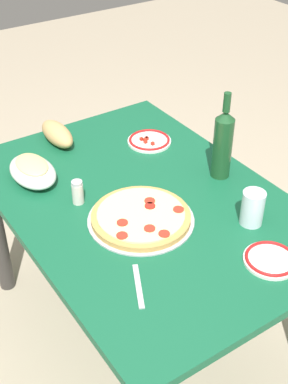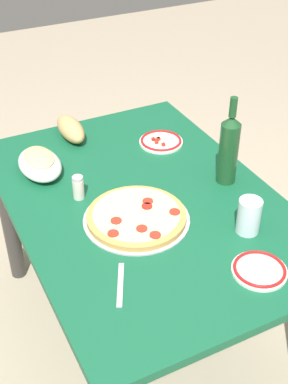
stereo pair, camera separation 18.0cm
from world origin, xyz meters
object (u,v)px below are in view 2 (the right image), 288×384
object	(u,v)px
pepperoni_pizza	(137,217)
bread_loaf	(71,129)
dining_table	(144,224)
side_plate_near	(161,141)
spice_shaker	(78,187)
baked_pasta_dish	(40,163)
water_glass	(249,216)
side_plate_far	(259,270)
wine_bottle	(229,148)

from	to	relation	value
pepperoni_pizza	bread_loaf	size ratio (longest dim) A/B	1.64
dining_table	side_plate_near	size ratio (longest dim) A/B	7.17
spice_shaker	dining_table	bearing A→B (deg)	61.11
baked_pasta_dish	water_glass	bearing A→B (deg)	37.96
pepperoni_pizza	water_glass	xyz separation A→B (m)	(0.21, 0.29, 0.05)
water_glass	side_plate_far	xyz separation A→B (m)	(0.17, -0.08, -0.05)
baked_pasta_dish	side_plate_far	bearing A→B (deg)	27.20
dining_table	spice_shaker	world-z (taller)	spice_shaker
dining_table	side_plate_far	xyz separation A→B (m)	(0.47, 0.14, 0.12)
dining_table	pepperoni_pizza	xyz separation A→B (m)	(0.09, -0.07, 0.13)
water_glass	spice_shaker	distance (m)	0.59
bread_loaf	dining_table	bearing A→B (deg)	8.48
dining_table	bread_loaf	size ratio (longest dim) A/B	5.93
wine_bottle	spice_shaker	size ratio (longest dim) A/B	3.80
baked_pasta_dish	side_plate_far	world-z (taller)	baked_pasta_dish
dining_table	side_plate_near	distance (m)	0.41
dining_table	side_plate_far	world-z (taller)	side_plate_far
baked_pasta_dish	side_plate_near	xyz separation A→B (m)	(0.02, 0.50, -0.03)
baked_pasta_dish	water_glass	world-z (taller)	water_glass
bread_loaf	side_plate_far	bearing A→B (deg)	12.40
baked_pasta_dish	spice_shaker	world-z (taller)	spice_shaker
pepperoni_pizza	wine_bottle	size ratio (longest dim) A/B	1.07
water_glass	wine_bottle	bearing A→B (deg)	160.03
pepperoni_pizza	spice_shaker	world-z (taller)	spice_shaker
baked_pasta_dish	side_plate_far	size ratio (longest dim) A/B	1.46
pepperoni_pizza	baked_pasta_dish	world-z (taller)	baked_pasta_dish
side_plate_near	water_glass	bearing A→B (deg)	-1.28
side_plate_far	side_plate_near	bearing A→B (deg)	173.24
side_plate_far	wine_bottle	bearing A→B (deg)	158.11
wine_bottle	bread_loaf	world-z (taller)	wine_bottle
side_plate_near	side_plate_far	world-z (taller)	side_plate_near
spice_shaker	side_plate_far	bearing A→B (deg)	30.24
water_glass	side_plate_near	size ratio (longest dim) A/B	0.67
side_plate_near	spice_shaker	world-z (taller)	spice_shaker
pepperoni_pizza	wine_bottle	distance (m)	0.42
dining_table	water_glass	bearing A→B (deg)	36.06
side_plate_near	bread_loaf	size ratio (longest dim) A/B	0.83
wine_bottle	water_glass	xyz separation A→B (m)	(0.27, -0.10, -0.08)
pepperoni_pizza	bread_loaf	world-z (taller)	bread_loaf
dining_table	bread_loaf	distance (m)	0.54
baked_pasta_dish	side_plate_near	world-z (taller)	baked_pasta_dish
pepperoni_pizza	spice_shaker	size ratio (longest dim) A/B	4.06
baked_pasta_dish	bread_loaf	distance (m)	0.27
dining_table	pepperoni_pizza	size ratio (longest dim) A/B	3.61
side_plate_far	spice_shaker	xyz separation A→B (m)	(-0.58, -0.34, 0.03)
dining_table	bread_loaf	world-z (taller)	bread_loaf
pepperoni_pizza	side_plate_far	bearing A→B (deg)	29.59
side_plate_near	bread_loaf	bearing A→B (deg)	-123.63
wine_bottle	side_plate_far	bearing A→B (deg)	-21.89
bread_loaf	spice_shaker	world-z (taller)	spice_shaker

